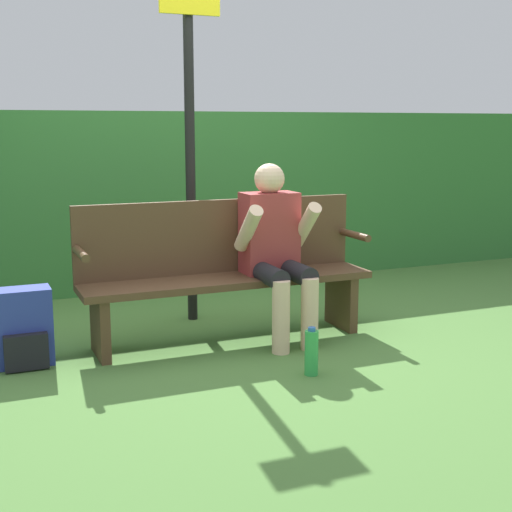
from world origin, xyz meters
TOP-DOWN VIEW (x-y plane):
  - ground_plane at (0.00, 0.00)m, footprint 40.00×40.00m
  - hedge_back at (0.00, 1.78)m, footprint 12.00×0.39m
  - park_bench at (0.00, 0.07)m, footprint 1.91×0.40m
  - person_seated at (0.30, -0.06)m, footprint 0.49×0.57m
  - backpack at (-1.28, 0.01)m, footprint 0.33×0.25m
  - water_bottle at (0.20, -0.79)m, footprint 0.08×0.08m
  - signpost at (-0.06, 0.59)m, footprint 0.42×0.09m
  - parked_car at (5.08, 12.23)m, footprint 4.48×2.90m

SIDE VIEW (x-z plane):
  - ground_plane at x=0.00m, z-range 0.00..0.00m
  - water_bottle at x=0.20m, z-range -0.01..0.27m
  - backpack at x=-1.28m, z-range -0.01..0.45m
  - park_bench at x=0.00m, z-range 0.01..0.92m
  - parked_car at x=5.08m, z-range -0.04..1.26m
  - person_seated at x=0.30m, z-range 0.05..1.20m
  - hedge_back at x=0.00m, z-range 0.00..1.50m
  - signpost at x=-0.06m, z-range 0.17..2.55m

